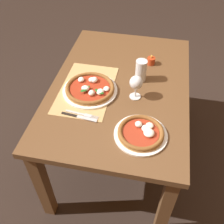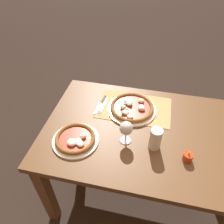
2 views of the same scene
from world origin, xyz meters
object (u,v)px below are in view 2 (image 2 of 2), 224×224
pizza_near (132,108)px  wine_glass (126,129)px  pizza_far (75,139)px  knife (100,105)px  votive_candle (188,157)px  pint_glass (155,139)px  fork (103,106)px

pizza_near → wine_glass: size_ratio=2.21×
pizza_far → wine_glass: (-0.30, -0.07, 0.09)m
knife → votive_candle: 0.70m
pint_glass → knife: (0.41, -0.30, -0.06)m
pizza_far → pint_glass: (-0.47, -0.06, 0.05)m
pizza_far → knife: bearing=-99.5°
wine_glass → knife: (0.24, -0.29, -0.10)m
fork → pizza_near: bearing=-178.1°
knife → votive_candle: bearing=150.0°
pizza_far → knife: (-0.06, -0.36, -0.01)m
votive_candle → pizza_near: bearing=-42.8°
pizza_near → wine_glass: wine_glass is taller
pizza_far → pint_glass: 0.48m
fork → votive_candle: bearing=149.9°
pizza_near → knife: 0.23m
pint_glass → knife: pint_glass is taller
pizza_far → wine_glass: size_ratio=1.84×
fork → votive_candle: votive_candle is taller
pizza_far → wine_glass: bearing=-166.3°
pizza_near → pizza_far: pizza_near is taller
fork → pint_glass: bearing=143.7°
pint_glass → votive_candle: 0.20m
pizza_near → fork: (0.21, 0.01, -0.02)m
wine_glass → knife: size_ratio=0.72×
pizza_near → fork: 0.21m
pizza_far → fork: 0.36m
fork → knife: bearing=-26.1°
wine_glass → fork: size_ratio=0.77×
pizza_near → votive_candle: bearing=137.2°
pizza_near → pint_glass: 0.35m
pizza_near → votive_candle: votive_candle is taller
pizza_near → votive_candle: 0.51m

